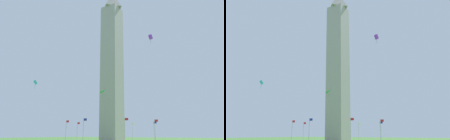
# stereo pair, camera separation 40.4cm
# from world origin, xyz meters

# --- Properties ---
(obelisk_monument) EXTENTS (6.16, 6.16, 56.02)m
(obelisk_monument) POSITION_xyz_m (0.00, 0.00, 28.01)
(obelisk_monument) COLOR #A8A399
(obelisk_monument) RESTS_ON ground
(flagpole_n) EXTENTS (1.12, 0.14, 7.11)m
(flagpole_n) POSITION_xyz_m (14.96, 0.00, 3.93)
(flagpole_n) COLOR silver
(flagpole_n) RESTS_ON ground
(flagpole_ne) EXTENTS (1.12, 0.14, 7.11)m
(flagpole_ne) POSITION_xyz_m (10.59, 10.53, 3.93)
(flagpole_ne) COLOR silver
(flagpole_ne) RESTS_ON ground
(flagpole_e) EXTENTS (1.12, 0.14, 7.11)m
(flagpole_e) POSITION_xyz_m (0.07, 14.89, 3.93)
(flagpole_e) COLOR silver
(flagpole_e) RESTS_ON ground
(flagpole_se) EXTENTS (1.12, 0.14, 7.11)m
(flagpole_se) POSITION_xyz_m (-10.46, 10.53, 3.93)
(flagpole_se) COLOR silver
(flagpole_se) RESTS_ON ground
(flagpole_s) EXTENTS (1.12, 0.14, 7.11)m
(flagpole_s) POSITION_xyz_m (-14.82, 0.00, 3.93)
(flagpole_s) COLOR silver
(flagpole_s) RESTS_ON ground
(flagpole_sw) EXTENTS (1.12, 0.14, 7.11)m
(flagpole_sw) POSITION_xyz_m (-10.46, -10.53, 3.93)
(flagpole_sw) COLOR silver
(flagpole_sw) RESTS_ON ground
(flagpole_w) EXTENTS (1.12, 0.14, 7.11)m
(flagpole_w) POSITION_xyz_m (0.07, -14.89, 3.93)
(flagpole_w) COLOR silver
(flagpole_w) RESTS_ON ground
(flagpole_nw) EXTENTS (1.12, 0.14, 7.11)m
(flagpole_nw) POSITION_xyz_m (10.59, -10.53, 3.93)
(flagpole_nw) COLOR silver
(flagpole_nw) RESTS_ON ground
(kite_green_diamond) EXTENTS (1.85, 1.94, 2.54)m
(kite_green_diamond) POSITION_xyz_m (3.59, -11.22, 14.70)
(kite_green_diamond) COLOR green
(kite_purple_box) EXTENTS (1.28, 1.44, 3.04)m
(kite_purple_box) POSITION_xyz_m (16.34, -3.31, 32.22)
(kite_purple_box) COLOR purple
(kite_cyan_box) EXTENTS (1.29, 1.41, 2.54)m
(kite_cyan_box) POSITION_xyz_m (-15.04, -20.30, 18.02)
(kite_cyan_box) COLOR #33C6D1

